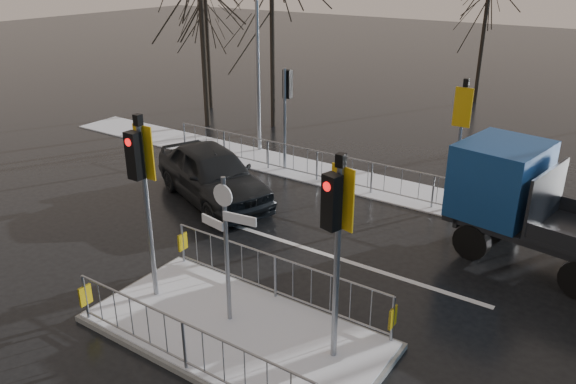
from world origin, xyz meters
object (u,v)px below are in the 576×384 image
Objects in this scene: flatbed_truck at (533,203)px; street_lamp_left at (259,31)px; car_far_lane at (213,174)px; traffic_island at (235,317)px.

street_lamp_left is at bearing 163.67° from flatbed_truck.
car_far_lane is at bearing -70.60° from street_lamp_left.
street_lamp_left reaches higher than flatbed_truck.
flatbed_truck is at bearing 58.30° from traffic_island.
traffic_island is 0.96× the size of flatbed_truck.
flatbed_truck reaches higher than car_far_lane.
car_far_lane is (-4.79, 4.87, 0.45)m from traffic_island.
street_lamp_left is (-1.63, 4.62, 3.65)m from car_far_lane.
street_lamp_left reaches higher than car_far_lane.
car_far_lane is at bearing 134.53° from traffic_island.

